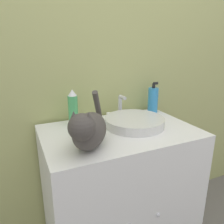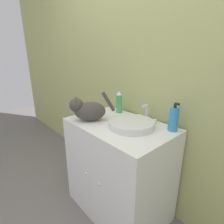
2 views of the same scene
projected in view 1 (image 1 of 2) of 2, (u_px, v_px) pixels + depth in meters
wall_back at (98, 49)px, 1.35m from camera, size 6.00×0.05×2.50m
vanity_cabinet at (119, 194)px, 1.32m from camera, size 0.83×0.56×0.83m
sink_basin at (134, 122)px, 1.25m from camera, size 0.34×0.34×0.05m
faucet at (120, 108)px, 1.39m from camera, size 0.19×0.08×0.14m
cat at (88, 129)px, 0.95m from camera, size 0.27×0.35×0.24m
soap_bottle at (153, 100)px, 1.47m from camera, size 0.07×0.07×0.21m
spray_bottle at (73, 108)px, 1.25m from camera, size 0.06×0.06×0.21m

